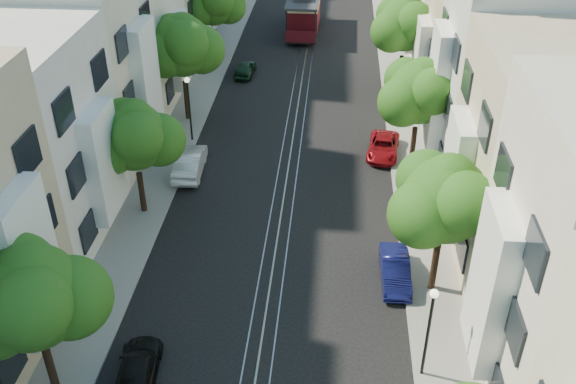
% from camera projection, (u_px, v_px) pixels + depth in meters
% --- Properties ---
extents(ground, '(200.00, 200.00, 0.00)m').
position_uv_depth(ground, '(298.00, 104.00, 45.08)').
color(ground, black).
rests_on(ground, ground).
extents(sidewalk_east, '(2.50, 80.00, 0.12)m').
position_uv_depth(sidewalk_east, '(402.00, 107.00, 44.56)').
color(sidewalk_east, gray).
rests_on(sidewalk_east, ground).
extents(sidewalk_west, '(2.50, 80.00, 0.12)m').
position_uv_depth(sidewalk_west, '(196.00, 100.00, 45.52)').
color(sidewalk_west, gray).
rests_on(sidewalk_west, ground).
extents(rail_left, '(0.06, 80.00, 0.02)m').
position_uv_depth(rail_left, '(290.00, 104.00, 45.11)').
color(rail_left, gray).
rests_on(rail_left, ground).
extents(rail_slot, '(0.06, 80.00, 0.02)m').
position_uv_depth(rail_slot, '(298.00, 104.00, 45.07)').
color(rail_slot, gray).
rests_on(rail_slot, ground).
extents(rail_right, '(0.06, 80.00, 0.02)m').
position_uv_depth(rail_right, '(306.00, 104.00, 45.03)').
color(rail_right, gray).
rests_on(rail_right, ground).
extents(lane_line, '(0.08, 80.00, 0.01)m').
position_uv_depth(lane_line, '(298.00, 104.00, 45.07)').
color(lane_line, tan).
rests_on(lane_line, ground).
extents(townhouses_east, '(7.75, 72.00, 12.00)m').
position_uv_depth(townhouses_east, '(482.00, 38.00, 41.41)').
color(townhouses_east, beige).
rests_on(townhouses_east, ground).
extents(townhouses_west, '(7.75, 72.00, 11.76)m').
position_uv_depth(townhouses_west, '(123.00, 30.00, 43.05)').
color(townhouses_west, silver).
rests_on(townhouses_west, ground).
extents(tree_e_b, '(4.93, 4.08, 6.68)m').
position_uv_depth(tree_e_b, '(446.00, 202.00, 26.08)').
color(tree_e_b, black).
rests_on(tree_e_b, ground).
extents(tree_e_c, '(4.84, 3.99, 6.52)m').
position_uv_depth(tree_e_c, '(420.00, 94.00, 35.38)').
color(tree_e_c, black).
rests_on(tree_e_c, ground).
extents(tree_e_d, '(5.01, 4.16, 6.85)m').
position_uv_depth(tree_e_d, '(406.00, 25.00, 44.46)').
color(tree_e_d, black).
rests_on(tree_e_d, ground).
extents(tree_w_a, '(4.93, 4.08, 6.68)m').
position_uv_depth(tree_w_a, '(32.00, 299.00, 21.16)').
color(tree_w_a, black).
rests_on(tree_w_a, ground).
extents(tree_w_b, '(4.72, 3.87, 6.27)m').
position_uv_depth(tree_w_b, '(135.00, 138.00, 31.41)').
color(tree_w_b, black).
rests_on(tree_w_b, ground).
extents(tree_w_c, '(5.13, 4.28, 7.09)m').
position_uv_depth(tree_w_c, '(182.00, 47.00, 40.27)').
color(tree_w_c, black).
rests_on(tree_w_c, ground).
extents(tree_w_d, '(4.84, 3.99, 6.52)m').
position_uv_depth(tree_w_d, '(214.00, 3.00, 49.75)').
color(tree_w_d, black).
rests_on(tree_w_d, ground).
extents(lamp_east, '(0.32, 0.32, 4.16)m').
position_uv_depth(lamp_east, '(430.00, 321.00, 22.99)').
color(lamp_east, black).
rests_on(lamp_east, ground).
extents(lamp_west, '(0.32, 0.32, 4.16)m').
position_uv_depth(lamp_west, '(189.00, 100.00, 38.92)').
color(lamp_west, black).
rests_on(lamp_west, ground).
extents(cable_car, '(2.89, 8.82, 3.37)m').
position_uv_depth(cable_car, '(304.00, 9.00, 57.12)').
color(cable_car, black).
rests_on(cable_car, ground).
extents(parked_car_e_mid, '(1.33, 3.59, 1.17)m').
position_uv_depth(parked_car_e_mid, '(395.00, 270.00, 28.87)').
color(parked_car_e_mid, '#0D1043').
rests_on(parked_car_e_mid, ground).
extents(parked_car_e_far, '(2.26, 4.05, 1.07)m').
position_uv_depth(parked_car_e_far, '(383.00, 147.00, 38.71)').
color(parked_car_e_far, maroon).
rests_on(parked_car_e_far, ground).
extents(parked_car_w_near, '(1.89, 3.83, 1.07)m').
position_uv_depth(parked_car_w_near, '(138.00, 369.00, 24.09)').
color(parked_car_w_near, black).
rests_on(parked_car_w_near, ground).
extents(parked_car_w_mid, '(1.63, 4.23, 1.38)m').
position_uv_depth(parked_car_w_mid, '(190.00, 162.00, 36.83)').
color(parked_car_w_mid, silver).
rests_on(parked_car_w_mid, ground).
extents(parked_car_w_far, '(1.52, 3.38, 1.13)m').
position_uv_depth(parked_car_w_far, '(245.00, 68.00, 49.23)').
color(parked_car_w_far, '#13301E').
rests_on(parked_car_w_far, ground).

